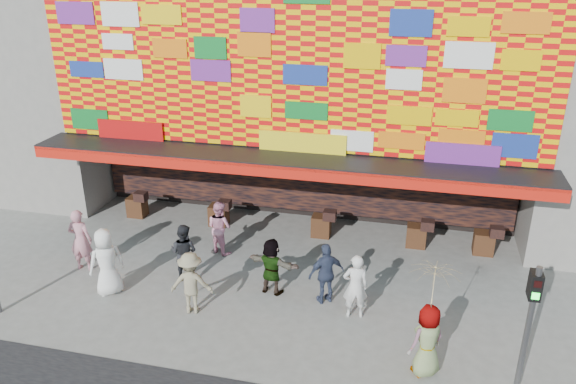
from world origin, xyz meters
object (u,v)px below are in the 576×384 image
ped_f (272,266)px  ped_i (220,227)px  ped_d (191,283)px  ped_b (80,240)px  ped_a (107,262)px  ped_e (326,273)px  ped_g (427,341)px  ped_h (355,286)px  signal_right (530,318)px  ped_c (184,252)px  parasol (434,286)px

ped_f → ped_i: ped_i is taller
ped_d → ped_i: ped_d is taller
ped_b → ped_i: size_ratio=1.13×
ped_a → ped_e: size_ratio=1.12×
ped_e → ped_g: 3.38m
ped_a → ped_h: bearing=140.6°
ped_d → ped_i: (-0.39, 3.15, -0.00)m
signal_right → ped_c: bearing=162.6°
signal_right → ped_a: 10.26m
ped_e → ped_h: 0.93m
ped_d → ped_g: bearing=159.9°
signal_right → ped_e: bearing=151.3°
ped_e → ped_g: size_ratio=0.99×
signal_right → ped_d: size_ratio=1.81×
ped_g → parasol: (0.00, -0.00, 1.34)m
ped_a → ped_e: bearing=145.8°
ped_g → ped_h: ped_h is taller
ped_d → ped_b: bearing=-28.1°
ped_a → parasol: size_ratio=0.98×
signal_right → ped_f: 6.49m
ped_i → parasol: 7.54m
ped_b → ped_h: 7.91m
ped_e → ped_h: ped_h is taller
ped_e → ped_i: (-3.60, 1.93, -0.01)m
ped_a → ped_b: bearing=-78.4°
ped_a → ped_b: ped_a is taller
ped_b → ped_f: ped_b is taller
signal_right → ped_g: signal_right is taller
ped_f → ped_h: 2.36m
ped_g → ped_h: (-1.75, 1.74, 0.02)m
ped_c → parasol: parasol is taller
ped_g → ped_e: bearing=-79.6°
ped_g → ped_b: bearing=-51.7°
ped_a → ped_c: (1.68, 1.16, -0.11)m
ped_a → ped_b: (-1.38, 0.96, -0.01)m
signal_right → ped_b: signal_right is taller
ped_i → ped_b: bearing=53.9°
ped_a → ped_d: (2.49, -0.28, -0.11)m
ped_e → ped_c: bearing=-38.0°
ped_a → ped_h: size_ratio=1.09×
signal_right → ped_d: 7.78m
ped_d → ped_a: bearing=-16.8°
ped_d → ped_e: 3.44m
ped_g → parasol: size_ratio=0.88×
ped_c → ped_f: bearing=-175.4°
ped_e → ped_h: bearing=114.9°
ped_a → ped_i: bearing=-169.8°
parasol → ped_d: bearing=170.2°
ped_f → ped_i: bearing=-28.8°
ped_h → ped_f: bearing=-25.5°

